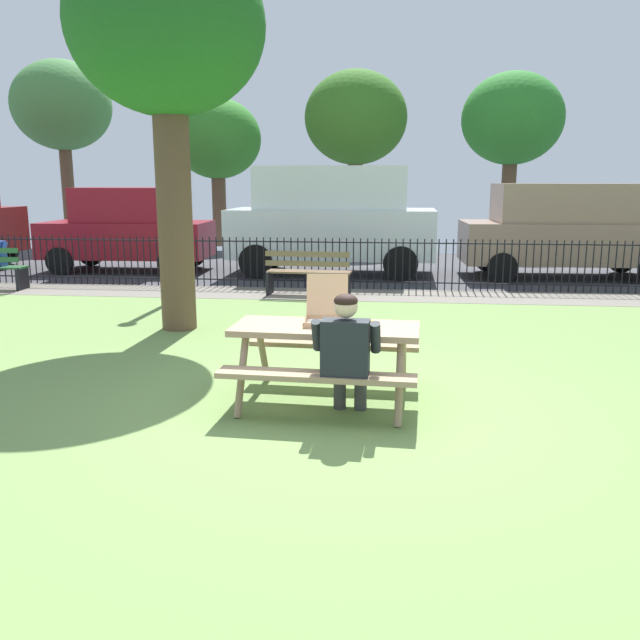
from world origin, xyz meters
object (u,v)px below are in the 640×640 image
lamp_post_walkway (186,154)px  far_tree_center (356,119)px  tree_near_table (167,33)px  parked_car_left (127,229)px  far_tree_midleft (217,140)px  picnic_table_foreground (326,343)px  pizza_slice_on_table (368,323)px  park_bench_center (309,274)px  far_tree_left (62,107)px  pizza_box_open (326,312)px  adult_at_table (347,351)px  parked_car_center (332,218)px  parked_car_right (568,229)px  far_tree_midright (512,120)px

lamp_post_walkway → far_tree_center: far_tree_center is taller
tree_near_table → far_tree_center: 12.57m
parked_car_left → far_tree_midleft: 6.85m
picnic_table_foreground → pizza_slice_on_table: bearing=16.2°
park_bench_center → parked_car_left: bearing=147.8°
far_tree_midleft → far_tree_left: bearing=180.0°
park_bench_center → tree_near_table: size_ratio=0.30×
pizza_slice_on_table → pizza_box_open: bearing=176.2°
picnic_table_foreground → adult_at_table: bearing=-65.1°
tree_near_table → parked_car_center: tree_near_table is taller
park_bench_center → parked_car_right: size_ratio=0.35×
picnic_table_foreground → parked_car_center: size_ratio=0.40×
pizza_slice_on_table → parked_car_right: parked_car_right is taller
tree_near_table → far_tree_midleft: tree_near_table is taller
parked_car_right → tree_near_table: bearing=-139.1°
park_bench_center → tree_near_table: tree_near_table is taller
pizza_slice_on_table → parked_car_center: 9.10m
far_tree_center → far_tree_left: bearing=180.0°
park_bench_center → parked_car_right: 6.25m
pizza_slice_on_table → far_tree_center: 15.77m
picnic_table_foreground → parked_car_right: (4.50, 9.13, 0.50)m
far_tree_center → pizza_box_open: bearing=-87.7°
tree_near_table → far_tree_midleft: bearing=101.9°
far_tree_left → lamp_post_walkway: bearing=-52.7°
picnic_table_foreground → tree_near_table: tree_near_table is taller
far_tree_midleft → pizza_box_open: bearing=-71.6°
adult_at_table → parked_car_left: 11.33m
far_tree_left → far_tree_midleft: bearing=-0.0°
tree_near_table → far_tree_left: far_tree_left is taller
park_bench_center → far_tree_left: size_ratio=0.27×
adult_at_table → far_tree_midleft: 17.12m
picnic_table_foreground → far_tree_center: (-0.62, 15.51, 3.43)m
parked_car_center → far_tree_left: (-9.54, 6.38, 3.20)m
far_tree_midleft → tree_near_table: bearing=-78.1°
pizza_slice_on_table → adult_at_table: (-0.17, -0.63, -0.12)m
park_bench_center → lamp_post_walkway: lamp_post_walkway is taller
far_tree_midleft → far_tree_midright: 9.33m
tree_near_table → far_tree_left: bearing=122.2°
lamp_post_walkway → parked_car_center: size_ratio=0.92×
tree_near_table → adult_at_table: bearing=-52.8°
lamp_post_walkway → far_tree_midleft: (-1.83, 9.24, 0.78)m
pizza_slice_on_table → park_bench_center: park_bench_center is taller
parked_car_left → parked_car_right: size_ratio=0.85×
pizza_box_open → tree_near_table: tree_near_table is taller
park_bench_center → parked_car_center: 3.13m
pizza_slice_on_table → far_tree_midleft: 16.56m
tree_near_table → far_tree_midleft: (-2.62, 12.43, -0.69)m
pizza_box_open → pizza_slice_on_table: size_ratio=1.64×
far_tree_center → park_bench_center: bearing=-92.0°
parked_car_left → far_tree_center: bearing=51.5°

